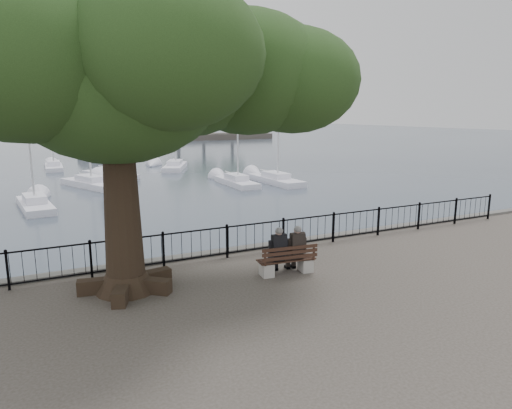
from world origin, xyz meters
TOP-DOWN VIEW (x-y plane):
  - harbor at (0.00, 3.00)m, footprint 260.00×260.00m
  - railing at (0.00, 2.50)m, footprint 22.06×0.06m
  - bench at (-0.07, 0.41)m, footprint 1.68×0.67m
  - person_left at (-0.32, 0.53)m, footprint 0.42×0.71m
  - person_right at (0.24, 0.47)m, footprint 0.42×0.71m
  - tree at (-3.50, 1.30)m, footprint 10.57×7.38m
  - lion_monument at (2.00, 49.93)m, footprint 5.96×5.96m
  - sailboat_a at (-6.28, 18.55)m, footprint 2.07×5.48m
  - sailboat_b at (-2.42, 25.41)m, footprint 3.96×6.37m
  - sailboat_c at (7.67, 21.50)m, footprint 1.57×5.54m
  - sailboat_d at (10.82, 21.00)m, footprint 1.94×6.22m
  - sailboat_f at (-0.37, 29.88)m, footprint 3.99×6.34m
  - sailboat_g at (6.33, 33.40)m, footprint 4.06×6.34m
  - sailboat_h at (-4.37, 38.22)m, footprint 1.66×5.52m
  - sailboat_i at (1.28, 35.48)m, footprint 2.08×5.40m
  - far_shore at (25.54, 79.46)m, footprint 30.00×8.60m

SIDE VIEW (x-z plane):
  - sailboat_d at x=10.82m, z-range -5.82..4.41m
  - sailboat_g at x=6.33m, z-range -5.93..4.52m
  - sailboat_a at x=-6.28m, z-range -5.71..4.31m
  - sailboat_c at x=7.67m, z-range -6.26..4.91m
  - sailboat_i at x=1.28m, z-range -6.23..4.89m
  - sailboat_f at x=-0.37m, z-range -6.76..5.43m
  - sailboat_b at x=-2.42m, z-range -7.23..5.95m
  - sailboat_h at x=-4.37m, z-range -6.89..5.62m
  - harbor at x=0.00m, z-range -1.10..0.10m
  - bench at x=-0.07m, z-range -0.13..0.73m
  - railing at x=0.00m, z-range 0.06..1.06m
  - person_left at x=-0.32m, z-range -0.05..1.32m
  - person_right at x=0.24m, z-range -0.05..1.32m
  - lion_monument at x=2.00m, z-range -3.20..5.61m
  - far_shore at x=25.54m, z-range -1.59..7.59m
  - tree at x=-3.50m, z-range 1.36..9.99m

